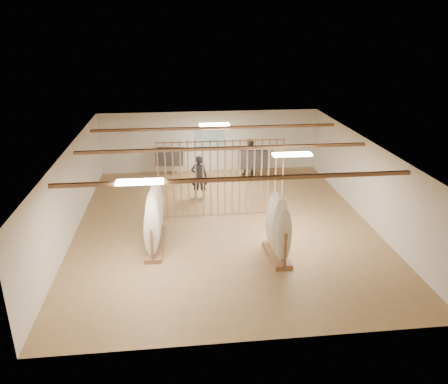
{
  "coord_description": "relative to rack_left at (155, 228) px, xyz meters",
  "views": [
    {
      "loc": [
        -1.54,
        -13.62,
        6.51
      ],
      "look_at": [
        0.0,
        0.0,
        1.2
      ],
      "focal_mm": 35.0,
      "sensor_mm": 36.0,
      "label": 1
    }
  ],
  "objects": [
    {
      "name": "bamboo_partition",
      "position": [
        2.3,
        2.12,
        0.77
      ],
      "size": [
        4.45,
        0.05,
        2.78
      ],
      "color": "tan",
      "rests_on": "ground"
    },
    {
      "name": "ceiling",
      "position": [
        2.3,
        1.32,
        2.17
      ],
      "size": [
        12.0,
        12.0,
        0.0
      ],
      "primitive_type": "plane",
      "rotation": [
        3.14,
        0.0,
        0.0
      ],
      "color": "#97948F",
      "rests_on": "ground"
    },
    {
      "name": "wall_right",
      "position": [
        7.3,
        1.32,
        0.77
      ],
      "size": [
        0.0,
        12.0,
        12.0
      ],
      "primitive_type": "plane",
      "rotation": [
        1.57,
        0.0,
        -1.57
      ],
      "color": "white",
      "rests_on": "ground"
    },
    {
      "name": "clothing_rack_b",
      "position": [
        4.1,
        5.79,
        0.3
      ],
      "size": [
        1.33,
        0.44,
        1.42
      ],
      "rotation": [
        0.0,
        0.0,
        -0.09
      ],
      "color": "silver",
      "rests_on": "floor"
    },
    {
      "name": "rack_right",
      "position": [
        3.61,
        -1.09,
        0.01
      ],
      "size": [
        0.59,
        1.64,
        1.88
      ],
      "rotation": [
        0.0,
        0.0,
        0.04
      ],
      "color": "#8D6140",
      "rests_on": "floor"
    },
    {
      "name": "shopper_a",
      "position": [
        1.61,
        3.94,
        0.35
      ],
      "size": [
        0.75,
        0.54,
        1.97
      ],
      "primitive_type": "imported",
      "rotation": [
        0.0,
        0.0,
        3.07
      ],
      "color": "#222229",
      "rests_on": "floor"
    },
    {
      "name": "wall_left",
      "position": [
        -2.7,
        1.32,
        0.77
      ],
      "size": [
        0.0,
        12.0,
        12.0
      ],
      "primitive_type": "plane",
      "rotation": [
        1.57,
        0.0,
        1.57
      ],
      "color": "white",
      "rests_on": "ground"
    },
    {
      "name": "clothing_rack_a",
      "position": [
        0.43,
        6.72,
        0.28
      ],
      "size": [
        1.29,
        0.5,
        1.4
      ],
      "rotation": [
        0.0,
        0.0,
        -0.15
      ],
      "color": "silver",
      "rests_on": "floor"
    },
    {
      "name": "floor",
      "position": [
        2.3,
        1.32,
        -0.63
      ],
      "size": [
        12.0,
        12.0,
        0.0
      ],
      "primitive_type": "plane",
      "color": "#AD8353",
      "rests_on": "ground"
    },
    {
      "name": "rack_left",
      "position": [
        0.0,
        0.0,
        0.0
      ],
      "size": [
        0.61,
        2.3,
        1.84
      ],
      "rotation": [
        0.0,
        0.0,
        -0.04
      ],
      "color": "#8D6140",
      "rests_on": "floor"
    },
    {
      "name": "wall_back",
      "position": [
        2.3,
        7.32,
        0.77
      ],
      "size": [
        12.0,
        0.0,
        12.0
      ],
      "primitive_type": "plane",
      "rotation": [
        1.57,
        0.0,
        0.0
      ],
      "color": "white",
      "rests_on": "ground"
    },
    {
      "name": "wall_front",
      "position": [
        2.3,
        -4.68,
        0.77
      ],
      "size": [
        12.0,
        0.0,
        12.0
      ],
      "primitive_type": "plane",
      "rotation": [
        -1.57,
        0.0,
        0.0
      ],
      "color": "white",
      "rests_on": "ground"
    },
    {
      "name": "light_panels",
      "position": [
        2.3,
        1.32,
        2.11
      ],
      "size": [
        1.2,
        0.35,
        0.06
      ],
      "primitive_type": "cube",
      "color": "white",
      "rests_on": "ground"
    },
    {
      "name": "poster",
      "position": [
        2.3,
        7.3,
        0.97
      ],
      "size": [
        1.4,
        0.03,
        0.9
      ],
      "primitive_type": "cube",
      "color": "#357DBC",
      "rests_on": "ground"
    },
    {
      "name": "shopper_b",
      "position": [
        4.08,
        6.32,
        0.33
      ],
      "size": [
        1.03,
        0.86,
        1.92
      ],
      "primitive_type": "imported",
      "rotation": [
        0.0,
        0.0,
        -0.16
      ],
      "color": "#353129",
      "rests_on": "floor"
    },
    {
      "name": "ceiling_slats",
      "position": [
        2.3,
        1.32,
        2.09
      ],
      "size": [
        9.5,
        6.12,
        0.1
      ],
      "primitive_type": "cube",
      "color": "#8D6140",
      "rests_on": "ground"
    }
  ]
}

